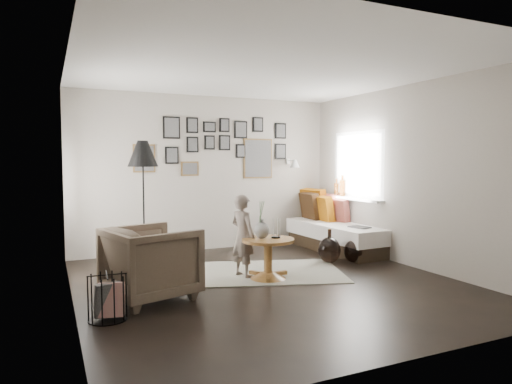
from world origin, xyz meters
name	(u,v)px	position (x,y,z in m)	size (l,w,h in m)	color
ground	(269,283)	(0.00, 0.00, 0.00)	(4.80, 4.80, 0.00)	black
wall_back	(207,173)	(0.00, 2.40, 1.30)	(4.50, 4.50, 0.00)	#A29A8E
wall_front	(413,190)	(0.00, -2.40, 1.30)	(4.50, 4.50, 0.00)	#A29A8E
wall_left	(70,182)	(-2.25, 0.00, 1.30)	(4.80, 4.80, 0.00)	#A29A8E
wall_right	(411,176)	(2.25, 0.00, 1.30)	(4.80, 4.80, 0.00)	#A29A8E
ceiling	(270,70)	(0.00, 0.00, 2.60)	(4.80, 4.80, 0.00)	white
door_left	(68,198)	(-2.23, 1.20, 1.05)	(0.00, 2.14, 2.14)	white
window_right	(350,195)	(2.18, 1.34, 0.93)	(0.15, 1.32, 1.30)	white
gallery_wall	(223,147)	(0.29, 2.38, 1.74)	(2.74, 0.03, 1.08)	brown
wall_sconce	(294,163)	(1.55, 2.13, 1.46)	(0.18, 0.36, 0.16)	white
rug	(269,272)	(0.24, 0.50, 0.01)	(1.96, 1.37, 0.01)	silver
pedestal_table	(268,260)	(0.07, 0.18, 0.24)	(0.67, 0.67, 0.53)	brown
vase	(262,227)	(-0.01, 0.20, 0.67)	(0.19, 0.19, 0.48)	black
candles	(276,229)	(0.18, 0.18, 0.65)	(0.11, 0.11, 0.25)	black
daybed	(336,231)	(2.00, 1.46, 0.31)	(0.98, 2.13, 1.00)	black
magazine_on_daybed	(360,227)	(1.99, 0.82, 0.47)	(0.23, 0.31, 0.02)	black
armchair	(151,263)	(-1.46, -0.03, 0.40)	(0.86, 0.89, 0.81)	brown
armchair_cushion	(153,255)	(-1.43, 0.02, 0.48)	(0.37, 0.37, 0.09)	beige
floor_lamp	(143,159)	(-1.25, 1.42, 1.54)	(0.42, 0.42, 1.79)	black
magazine_basket	(108,298)	(-1.97, -0.52, 0.21)	(0.37, 0.37, 0.43)	black
demijohn_large	(329,250)	(1.31, 0.63, 0.19)	(0.33, 0.33, 0.50)	black
demijohn_small	(354,251)	(1.66, 0.51, 0.17)	(0.30, 0.30, 0.46)	black
child	(243,236)	(-0.17, 0.43, 0.54)	(0.39, 0.26, 1.08)	#695B53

